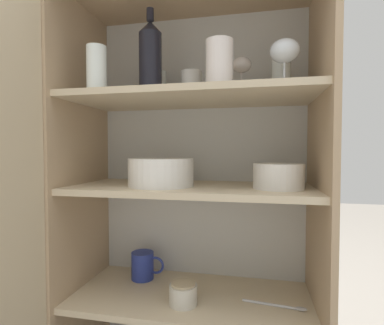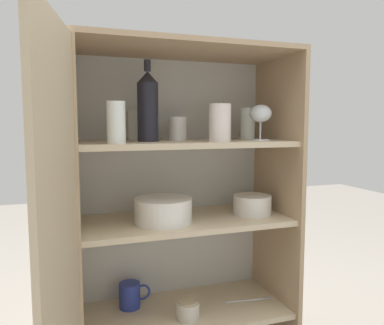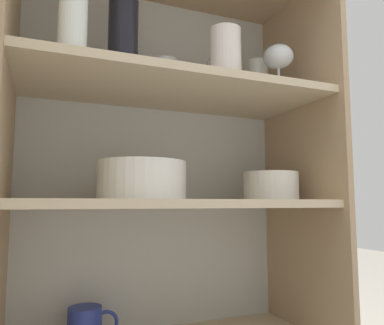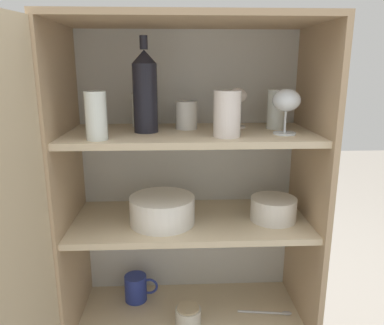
# 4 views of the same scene
# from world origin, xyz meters

# --- Properties ---
(cupboard_back_panel) EXTENTS (0.81, 0.02, 1.28)m
(cupboard_back_panel) POSITION_xyz_m (0.00, 0.36, 0.64)
(cupboard_back_panel) COLOR silver
(cupboard_back_panel) RESTS_ON ground_plane
(cupboard_side_left) EXTENTS (0.02, 0.39, 1.28)m
(cupboard_side_left) POSITION_xyz_m (-0.40, 0.18, 0.64)
(cupboard_side_left) COLOR tan
(cupboard_side_left) RESTS_ON ground_plane
(cupboard_side_right) EXTENTS (0.02, 0.39, 1.28)m
(cupboard_side_right) POSITION_xyz_m (0.40, 0.18, 0.64)
(cupboard_side_right) COLOR tan
(cupboard_side_right) RESTS_ON ground_plane
(cupboard_top_panel) EXTENTS (0.81, 0.39, 0.02)m
(cupboard_top_panel) POSITION_xyz_m (0.00, 0.18, 1.29)
(cupboard_top_panel) COLOR tan
(cupboard_top_panel) RESTS_ON cupboard_side_left
(shelf_board_lower) EXTENTS (0.78, 0.35, 0.02)m
(shelf_board_lower) POSITION_xyz_m (0.00, 0.18, 0.29)
(shelf_board_lower) COLOR beige
(shelf_board_middle) EXTENTS (0.78, 0.35, 0.02)m
(shelf_board_middle) POSITION_xyz_m (0.00, 0.18, 0.65)
(shelf_board_middle) COLOR beige
(shelf_board_upper) EXTENTS (0.78, 0.35, 0.02)m
(shelf_board_upper) POSITION_xyz_m (0.00, 0.18, 0.95)
(shelf_board_upper) COLOR beige
(cupboard_door) EXTENTS (0.10, 0.40, 1.28)m
(cupboard_door) POSITION_xyz_m (-0.45, -0.22, 0.64)
(cupboard_door) COLOR tan
(cupboard_door) RESTS_ON ground_plane
(tumbler_glass_0) EXTENTS (0.08, 0.08, 0.11)m
(tumbler_glass_0) POSITION_xyz_m (-0.16, 0.29, 1.02)
(tumbler_glass_0) COLOR white
(tumbler_glass_0) RESTS_ON shelf_board_upper
(tumbler_glass_1) EXTENTS (0.06, 0.06, 0.14)m
(tumbler_glass_1) POSITION_xyz_m (-0.27, 0.06, 1.03)
(tumbler_glass_1) COLOR white
(tumbler_glass_1) RESTS_ON shelf_board_upper
(tumbler_glass_2) EXTENTS (0.07, 0.07, 0.09)m
(tumbler_glass_2) POSITION_xyz_m (-0.01, 0.23, 1.01)
(tumbler_glass_2) COLOR white
(tumbler_glass_2) RESTS_ON shelf_board_upper
(tumbler_glass_3) EXTENTS (0.08, 0.08, 0.13)m
(tumbler_glass_3) POSITION_xyz_m (0.10, 0.08, 1.03)
(tumbler_glass_3) COLOR silver
(tumbler_glass_3) RESTS_ON shelf_board_upper
(tumbler_glass_4) EXTENTS (0.06, 0.06, 0.13)m
(tumbler_glass_4) POSITION_xyz_m (0.29, 0.22, 1.02)
(tumbler_glass_4) COLOR white
(tumbler_glass_4) RESTS_ON shelf_board_upper
(wine_glass_0) EXTENTS (0.08, 0.08, 0.14)m
(wine_glass_0) POSITION_xyz_m (0.29, 0.12, 1.06)
(wine_glass_0) COLOR white
(wine_glass_0) RESTS_ON shelf_board_upper
(wine_glass_1) EXTENTS (0.07, 0.07, 0.13)m
(wine_glass_1) POSITION_xyz_m (0.16, 0.25, 1.06)
(wine_glass_1) COLOR silver
(wine_glass_1) RESTS_ON shelf_board_upper
(wine_bottle) EXTENTS (0.08, 0.08, 0.29)m
(wine_bottle) POSITION_xyz_m (-0.14, 0.18, 1.09)
(wine_bottle) COLOR black
(wine_bottle) RESTS_ON shelf_board_upper
(plate_stack_white) EXTENTS (0.21, 0.21, 0.09)m
(plate_stack_white) POSITION_xyz_m (-0.09, 0.14, 0.71)
(plate_stack_white) COLOR white
(plate_stack_white) RESTS_ON shelf_board_middle
(mixing_bowl_large) EXTENTS (0.15, 0.15, 0.08)m
(mixing_bowl_large) POSITION_xyz_m (0.28, 0.15, 0.70)
(mixing_bowl_large) COLOR silver
(mixing_bowl_large) RESTS_ON shelf_board_middle
(coffee_mug_primary) EXTENTS (0.13, 0.08, 0.10)m
(coffee_mug_primary) POSITION_xyz_m (-0.20, 0.26, 0.35)
(coffee_mug_primary) COLOR #283893
(coffee_mug_primary) RESTS_ON shelf_board_lower
(storage_jar) EXTENTS (0.09, 0.09, 0.07)m
(storage_jar) POSITION_xyz_m (-0.01, 0.11, 0.33)
(storage_jar) COLOR beige
(storage_jar) RESTS_ON shelf_board_lower
(serving_spoon) EXTENTS (0.19, 0.04, 0.01)m
(serving_spoon) POSITION_xyz_m (0.28, 0.15, 0.30)
(serving_spoon) COLOR silver
(serving_spoon) RESTS_ON shelf_board_lower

